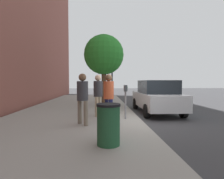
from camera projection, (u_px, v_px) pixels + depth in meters
The scene contains 10 objects.
ground_plane at pixel (140, 122), 7.49m from camera, with size 80.00×80.00×0.00m, color #38383A.
sidewalk_slab at pixel (68, 122), 7.32m from camera, with size 28.00×6.00×0.15m, color gray.
parking_meter at pixel (126, 95), 7.43m from camera, with size 0.36×0.12×1.41m.
pedestrian_at_meter at pixel (109, 93), 7.04m from camera, with size 0.52×0.40×1.84m.
pedestrian_bystander at pixel (83, 94), 6.43m from camera, with size 0.46×0.40×1.84m.
parking_officer at pixel (98, 91), 8.06m from camera, with size 0.54×0.40×1.85m.
parked_sedan_near at pixel (156, 97), 9.74m from camera, with size 4.40×1.97×1.77m.
street_tree at pixel (104, 55), 12.25m from camera, with size 2.71×2.71×4.75m.
traffic_signal at pixel (113, 72), 15.68m from camera, with size 0.24×0.44×3.60m.
trash_bin at pixel (108, 124), 4.38m from camera, with size 0.59×0.59×1.01m.
Camera 1 is at (-7.34, 1.59, 1.69)m, focal length 28.84 mm.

